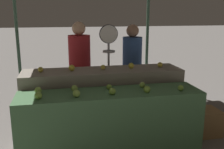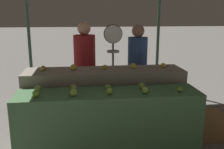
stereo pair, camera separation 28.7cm
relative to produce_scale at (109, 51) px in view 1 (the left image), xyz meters
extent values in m
cylinder|color=#33513D|center=(-1.69, 1.88, -0.03)|extent=(0.07, 0.07, 2.36)
cylinder|color=#33513D|center=(1.31, 1.88, -0.03)|extent=(0.07, 0.07, 2.36)
cube|color=#4C7A4C|center=(-0.19, -1.15, -0.78)|extent=(2.30, 0.55, 0.88)
cube|color=gray|center=(-0.19, -0.55, -0.70)|extent=(2.30, 0.55, 1.03)
sphere|color=#7AA338|center=(-1.05, -1.25, -0.29)|extent=(0.09, 0.09, 0.09)
sphere|color=#8EB247|center=(-0.62, -1.26, -0.29)|extent=(0.09, 0.09, 0.09)
sphere|color=#7AA338|center=(-0.19, -1.25, -0.29)|extent=(0.08, 0.08, 0.08)
sphere|color=#7AA338|center=(0.24, -1.26, -0.29)|extent=(0.09, 0.09, 0.09)
sphere|color=#7AA338|center=(0.69, -1.26, -0.30)|extent=(0.07, 0.07, 0.07)
sphere|color=#8EB247|center=(-1.07, -1.04, -0.29)|extent=(0.09, 0.09, 0.09)
sphere|color=#8EB247|center=(-0.63, -1.03, -0.29)|extent=(0.08, 0.08, 0.08)
sphere|color=#7AA338|center=(-0.19, -1.04, -0.30)|extent=(0.07, 0.07, 0.07)
sphere|color=#8EB247|center=(0.25, -1.04, -0.30)|extent=(0.08, 0.08, 0.08)
sphere|color=gold|center=(-1.06, -0.53, -0.14)|extent=(0.08, 0.08, 0.08)
sphere|color=gold|center=(-0.63, -0.54, -0.14)|extent=(0.09, 0.09, 0.09)
sphere|color=gold|center=(-0.19, -0.54, -0.15)|extent=(0.07, 0.07, 0.07)
sphere|color=gold|center=(0.24, -0.54, -0.14)|extent=(0.08, 0.08, 0.08)
sphere|color=yellow|center=(0.68, -0.55, -0.14)|extent=(0.08, 0.08, 0.08)
cylinder|color=#99999E|center=(0.00, 0.01, -0.45)|extent=(0.04, 0.04, 1.53)
cylinder|color=black|center=(0.00, 0.01, 0.28)|extent=(0.31, 0.01, 0.31)
cylinder|color=silver|center=(0.00, -0.01, 0.28)|extent=(0.28, 0.02, 0.28)
cylinder|color=#99999E|center=(0.00, -0.01, 0.07)|extent=(0.01, 0.01, 0.14)
cylinder|color=#99999E|center=(0.00, -0.01, 0.00)|extent=(0.20, 0.20, 0.03)
cube|color=#2D2D38|center=(0.45, 0.16, -0.83)|extent=(0.28, 0.20, 0.76)
cylinder|color=#2D4C84|center=(0.45, 0.16, -0.12)|extent=(0.40, 0.40, 0.66)
sphere|color=#936B51|center=(0.45, 0.16, 0.32)|extent=(0.22, 0.22, 0.22)
cube|color=#2D2D38|center=(-0.47, 0.18, -0.82)|extent=(0.32, 0.27, 0.79)
cylinder|color=maroon|center=(-0.47, 0.18, -0.09)|extent=(0.49, 0.49, 0.68)
sphere|color=tan|center=(-0.47, 0.18, 0.37)|extent=(0.22, 0.22, 0.22)
cube|color=#9E7547|center=(1.37, -0.80, -1.02)|extent=(0.39, 0.39, 0.39)
camera|label=1|loc=(-0.79, -4.20, 0.64)|focal=42.00mm
camera|label=2|loc=(-0.51, -4.24, 0.64)|focal=42.00mm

